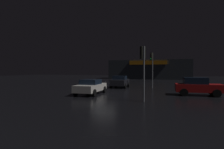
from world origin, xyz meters
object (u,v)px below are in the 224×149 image
Objects in this scene: store_building at (149,70)px; traffic_signal_main at (143,61)px; car_near at (120,82)px; car_far at (197,86)px; traffic_signal_opposite at (152,63)px; car_crossing at (91,87)px.

store_building reaches higher than traffic_signal_main.
car_far is at bearing -30.60° from car_near.
car_far is (8.03, -31.45, -1.64)m from store_building.
traffic_signal_opposite reaches higher than car_near.
car_near is (-0.77, -26.24, -1.69)m from store_building.
store_building is 5.16× the size of traffic_signal_main.
traffic_signal_opposite is at bearing 57.81° from car_crossing.
store_building is 26.07m from traffic_signal_opposite.
car_far is at bearing 48.04° from traffic_signal_main.
traffic_signal_main reaches higher than car_far.
car_near is (-4.12, -0.40, -2.47)m from traffic_signal_opposite.
car_far is (8.80, -5.20, 0.05)m from car_near.
store_building is 26.31m from car_near.
traffic_signal_main is 1.04× the size of car_near.
car_crossing is (-5.37, 2.50, -2.27)m from traffic_signal_main.
traffic_signal_main is at bearing -131.96° from car_far.
traffic_signal_opposite is (-0.44, 10.32, 0.26)m from traffic_signal_main.
store_building is at bearing 104.33° from car_far.
traffic_signal_opposite is at bearing 129.88° from car_far.
car_near is 7.47m from car_crossing.
car_crossing is (-1.58, -33.67, -1.75)m from store_building.
traffic_signal_main is 0.89× the size of traffic_signal_opposite.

